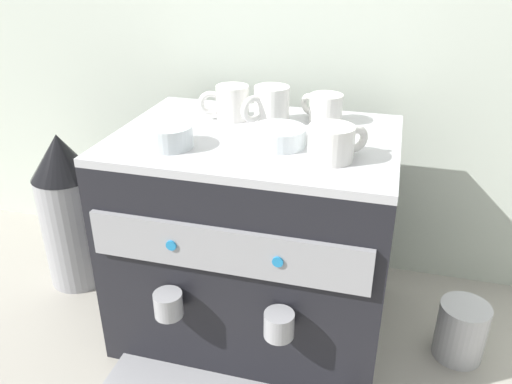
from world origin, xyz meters
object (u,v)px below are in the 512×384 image
(ceramic_cup_0, at_px, (324,108))
(ceramic_bowl_0, at_px, (278,137))
(ceramic_cup_3, at_px, (231,102))
(coffee_grinder, at_px, (70,210))
(ceramic_cup_2, at_px, (333,143))
(ceramic_bowl_1, at_px, (169,137))
(milk_pitcher, at_px, (461,331))
(espresso_machine, at_px, (255,237))
(ceramic_cup_1, at_px, (270,105))

(ceramic_cup_0, xyz_separation_m, ceramic_bowl_0, (-0.06, -0.16, -0.01))
(ceramic_cup_3, bearing_deg, coffee_grinder, -173.99)
(ceramic_cup_2, xyz_separation_m, ceramic_bowl_0, (-0.11, 0.04, -0.01))
(ceramic_cup_0, xyz_separation_m, ceramic_cup_3, (-0.20, -0.03, 0.01))
(ceramic_cup_3, bearing_deg, ceramic_bowl_1, -108.12)
(coffee_grinder, bearing_deg, ceramic_bowl_1, -21.88)
(ceramic_cup_0, distance_m, ceramic_cup_2, 0.21)
(coffee_grinder, distance_m, milk_pitcher, 0.98)
(ceramic_cup_0, distance_m, ceramic_bowl_1, 0.35)
(ceramic_bowl_1, xyz_separation_m, milk_pitcher, (0.61, 0.11, -0.43))
(ceramic_bowl_0, bearing_deg, ceramic_cup_2, -20.92)
(ceramic_cup_3, xyz_separation_m, ceramic_bowl_0, (0.14, -0.13, -0.02))
(ceramic_bowl_1, xyz_separation_m, coffee_grinder, (-0.36, 0.15, -0.29))
(ceramic_cup_0, relative_size, ceramic_bowl_0, 0.92)
(ceramic_cup_0, height_order, ceramic_bowl_1, ceramic_cup_0)
(espresso_machine, xyz_separation_m, ceramic_bowl_0, (0.06, -0.04, 0.26))
(ceramic_cup_3, xyz_separation_m, ceramic_bowl_1, (-0.06, -0.19, -0.02))
(ceramic_cup_0, height_order, ceramic_cup_3, ceramic_cup_3)
(ceramic_cup_3, distance_m, ceramic_bowl_0, 0.19)
(ceramic_cup_3, xyz_separation_m, milk_pitcher, (0.54, -0.08, -0.45))
(ceramic_cup_1, relative_size, ceramic_bowl_0, 0.99)
(ceramic_cup_3, relative_size, milk_pitcher, 0.80)
(ceramic_cup_3, distance_m, coffee_grinder, 0.53)
(espresso_machine, distance_m, milk_pitcher, 0.49)
(ceramic_cup_1, bearing_deg, milk_pitcher, -9.28)
(ceramic_cup_2, xyz_separation_m, coffee_grinder, (-0.67, 0.13, -0.30))
(ceramic_cup_3, bearing_deg, espresso_machine, -47.97)
(ceramic_cup_3, height_order, ceramic_bowl_1, ceramic_cup_3)
(ceramic_bowl_0, bearing_deg, ceramic_cup_0, 68.39)
(ceramic_cup_2, relative_size, coffee_grinder, 0.26)
(ceramic_bowl_0, bearing_deg, ceramic_cup_1, 111.03)
(ceramic_cup_0, bearing_deg, ceramic_cup_1, -161.37)
(ceramic_cup_0, bearing_deg, ceramic_bowl_1, -139.83)
(milk_pitcher, bearing_deg, ceramic_cup_3, 171.64)
(ceramic_cup_2, bearing_deg, ceramic_cup_1, 133.53)
(ceramic_cup_1, relative_size, coffee_grinder, 0.25)
(ceramic_cup_2, distance_m, coffee_grinder, 0.75)
(ceramic_bowl_0, height_order, coffee_grinder, ceramic_bowl_0)
(ceramic_cup_0, distance_m, milk_pitcher, 0.57)
(ceramic_bowl_0, distance_m, coffee_grinder, 0.64)
(ceramic_cup_0, bearing_deg, ceramic_bowl_0, -111.61)
(ceramic_cup_0, bearing_deg, ceramic_cup_2, -77.26)
(ceramic_bowl_1, bearing_deg, ceramic_bowl_0, 17.16)
(espresso_machine, height_order, ceramic_cup_2, ceramic_cup_2)
(espresso_machine, distance_m, coffee_grinder, 0.51)
(espresso_machine, relative_size, ceramic_cup_1, 5.46)
(ceramic_cup_3, bearing_deg, ceramic_cup_1, -3.66)
(ceramic_cup_3, bearing_deg, milk_pitcher, -8.36)
(ceramic_cup_0, relative_size, coffee_grinder, 0.24)
(milk_pitcher, bearing_deg, ceramic_cup_0, 161.96)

